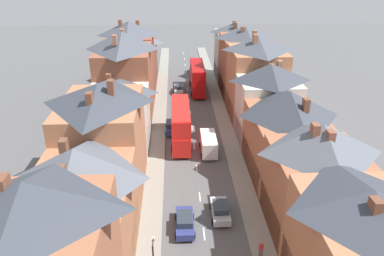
% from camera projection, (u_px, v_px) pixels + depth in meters
% --- Properties ---
extents(pavement_left, '(2.20, 104.00, 0.14)m').
position_uv_depth(pavement_left, '(159.00, 123.00, 58.68)').
color(pavement_left, gray).
rests_on(pavement_left, ground).
extents(pavement_right, '(2.20, 104.00, 0.14)m').
position_uv_depth(pavement_right, '(224.00, 121.00, 59.11)').
color(pavement_right, gray).
rests_on(pavement_right, ground).
extents(centre_line_dashes, '(0.14, 97.80, 0.01)m').
position_uv_depth(centre_line_dashes, '(192.00, 128.00, 57.11)').
color(centre_line_dashes, silver).
rests_on(centre_line_dashes, ground).
extents(terrace_row_left, '(8.00, 77.08, 14.05)m').
position_uv_depth(terrace_row_left, '(113.00, 115.00, 46.26)').
color(terrace_row_left, '#B2704C').
rests_on(terrace_row_left, ground).
extents(terrace_row_right, '(8.00, 77.45, 13.47)m').
position_uv_depth(terrace_row_right, '(275.00, 112.00, 47.75)').
color(terrace_row_right, brown).
rests_on(terrace_row_right, ground).
extents(double_decker_bus_lead, '(2.74, 10.80, 5.30)m').
position_uv_depth(double_decker_bus_lead, '(181.00, 124.00, 51.63)').
color(double_decker_bus_lead, red).
rests_on(double_decker_bus_lead, ground).
extents(double_decker_bus_mid_street, '(2.74, 10.80, 5.30)m').
position_uv_depth(double_decker_bus_mid_street, '(197.00, 77.00, 71.20)').
color(double_decker_bus_mid_street, '#B70F0F').
rests_on(double_decker_bus_mid_street, ground).
extents(car_near_blue, '(1.90, 4.58, 1.68)m').
position_uv_depth(car_near_blue, '(172.00, 126.00, 55.55)').
color(car_near_blue, navy).
rests_on(car_near_blue, ground).
extents(car_near_silver, '(1.90, 4.38, 1.60)m').
position_uv_depth(car_near_silver, '(185.00, 222.00, 35.69)').
color(car_near_silver, navy).
rests_on(car_near_silver, ground).
extents(car_parked_left_a, '(1.90, 4.46, 1.67)m').
position_uv_depth(car_parked_left_a, '(201.00, 74.00, 80.28)').
color(car_parked_left_a, '#4C515B').
rests_on(car_parked_left_a, ground).
extents(car_parked_right_a, '(1.90, 4.05, 1.60)m').
position_uv_depth(car_parked_right_a, '(220.00, 210.00, 37.34)').
color(car_parked_right_a, '#B7BABF').
rests_on(car_parked_right_a, ground).
extents(car_parked_left_b, '(1.90, 4.32, 1.61)m').
position_uv_depth(car_parked_left_b, '(194.00, 69.00, 83.45)').
color(car_parked_left_b, '#236093').
rests_on(car_parked_left_b, ground).
extents(car_mid_white, '(1.90, 4.48, 1.66)m').
position_uv_depth(car_mid_white, '(179.00, 89.00, 71.37)').
color(car_mid_white, '#B7BABF').
rests_on(car_mid_white, ground).
extents(delivery_van, '(2.20, 5.20, 2.41)m').
position_uv_depth(delivery_van, '(209.00, 144.00, 49.38)').
color(delivery_van, white).
rests_on(delivery_van, ground).
extents(pedestrian_mid_left, '(0.36, 0.22, 1.61)m').
position_uv_depth(pedestrian_mid_left, '(261.00, 249.00, 32.10)').
color(pedestrian_mid_left, brown).
rests_on(pedestrian_mid_left, pavement_right).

